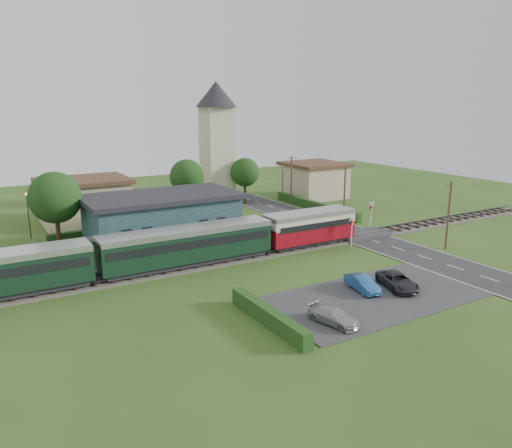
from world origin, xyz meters
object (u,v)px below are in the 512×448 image
station_building (162,218)px  crossing_signal_near (352,227)px  car_park_dark (398,281)px  pedestrian_far (122,251)px  church_tower (217,133)px  pedestrian_near (245,236)px  house_west (84,200)px  house_east (314,180)px  crossing_signal_far (371,211)px  car_park_silver (333,316)px  equipment_hut (100,252)px  train (154,250)px  car_park_blue (362,283)px  car_on_road (309,215)px

station_building → crossing_signal_near: size_ratio=4.88×
car_park_dark → pedestrian_far: (-17.36, 17.08, 0.71)m
church_tower → pedestrian_near: church_tower is taller
house_west → house_east: 35.01m
church_tower → pedestrian_near: size_ratio=9.66×
house_west → pedestrian_far: house_west is taller
crossing_signal_far → car_park_silver: crossing_signal_far is taller
house_west → crossing_signal_near: 33.22m
equipment_hut → car_park_silver: bearing=-60.9°
house_east → car_park_dark: size_ratio=1.99×
train → house_west: (-0.92, 23.00, 0.61)m
crossing_signal_near → car_park_blue: 12.85m
pedestrian_far → car_park_dark: bearing=-134.1°
equipment_hut → pedestrian_near: equipment_hut is taller
car_on_road → crossing_signal_near: bearing=161.7°
house_west → pedestrian_far: 19.65m
crossing_signal_far → car_park_silver: (-20.81, -18.59, -1.51)m
equipment_hut → house_east: (38.00, 18.80, 1.05)m
station_building → crossing_signal_far: station_building is taller
crossing_signal_far → house_west: bearing=144.2°
church_tower → car_on_road: size_ratio=5.51×
car_on_road → pedestrian_far: 26.88m
pedestrian_near → crossing_signal_near: bearing=132.3°
car_park_blue → pedestrian_near: (-2.15, 15.10, 0.68)m
house_east → car_park_silver: bearing=-125.5°
car_on_road → pedestrian_far: (-26.05, -6.59, 0.81)m
equipment_hut → crossing_signal_near: (24.40, -5.61, 0.39)m
station_building → equipment_hut: bearing=-144.1°
car_park_silver → pedestrian_near: (3.72, 18.72, 0.73)m
train → church_tower: bearing=53.7°
train → crossing_signal_near: size_ratio=13.18×
house_east → pedestrian_far: (-35.92, -18.58, -1.39)m
car_park_dark → pedestrian_far: pedestrian_far is taller
train → crossing_signal_far: 27.78m
car_on_road → car_park_silver: (-17.35, -26.20, 0.04)m
crossing_signal_near → pedestrian_far: size_ratio=1.72×
crossing_signal_near → pedestrian_near: (-9.89, 4.94, -0.78)m
pedestrian_far → church_tower: bearing=-42.3°
house_east → car_park_silver: size_ratio=2.30×
house_east → car_on_road: 15.69m
car_park_dark → pedestrian_near: bearing=124.5°
car_park_silver → car_park_dark: bearing=2.8°
car_park_blue → pedestrian_near: pedestrian_near is taller
crossing_signal_near → car_park_silver: 19.43m
house_west → house_east: (35.00, -1.00, 0.00)m
train → house_west: size_ratio=4.00×
car_park_blue → car_park_dark: size_ratio=0.83×
car_on_road → pedestrian_near: bearing=117.2°
train → pedestrian_near: train is taller
church_tower → pedestrian_far: size_ratio=9.23×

